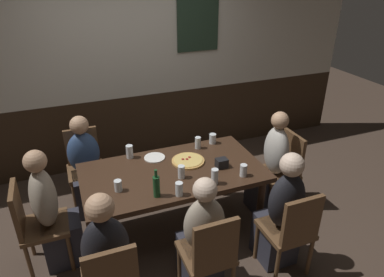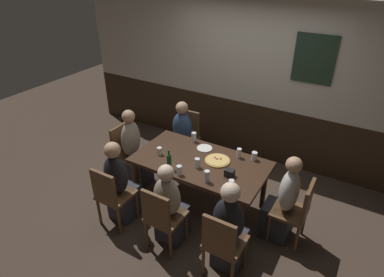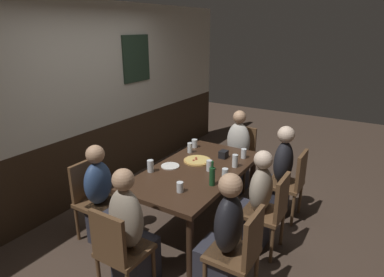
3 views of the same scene
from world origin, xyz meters
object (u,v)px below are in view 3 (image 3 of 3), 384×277
at_px(person_mid_near, 255,207).
at_px(beer_glass_tall, 180,188).
at_px(dining_table, 196,175).
at_px(beer_bottle_green, 212,176).
at_px(chair_head_west, 118,249).
at_px(chair_left_near, 240,250).
at_px(beer_glass_half, 209,166).
at_px(person_right_near, 278,178).
at_px(condiment_caddy, 223,154).
at_px(pint_glass_pale, 190,148).
at_px(person_head_east, 236,157).
at_px(tumbler_short, 235,162).
at_px(plate_white_large, 170,166).
at_px(tumbler_water, 244,154).
at_px(pint_glass_amber, 225,175).
at_px(highball_clear, 150,167).
at_px(chair_right_near, 291,181).
at_px(pint_glass_stout, 195,144).
at_px(person_head_west, 131,238).
at_px(person_left_far, 103,202).
at_px(pizza, 197,160).
at_px(chair_head_east, 241,153).
at_px(chair_left_far, 92,196).
at_px(chair_mid_near, 270,209).
at_px(person_left_near, 223,244).

relative_size(person_mid_near, beer_glass_tall, 10.76).
xyz_separation_m(dining_table, beer_bottle_green, (-0.26, -0.34, 0.18)).
relative_size(chair_head_west, chair_left_near, 1.00).
bearing_deg(beer_glass_half, beer_glass_tall, 179.49).
distance_m(person_right_near, condiment_caddy, 0.74).
bearing_deg(pint_glass_pale, dining_table, -139.79).
height_order(dining_table, person_head_east, person_head_east).
bearing_deg(tumbler_short, plate_white_large, 120.67).
height_order(person_mid_near, tumbler_water, person_mid_near).
relative_size(dining_table, pint_glass_amber, 13.86).
bearing_deg(highball_clear, beer_bottle_green, -84.35).
distance_m(chair_right_near, person_right_near, 0.16).
bearing_deg(beer_bottle_green, tumbler_short, -0.80).
bearing_deg(dining_table, pint_glass_stout, 32.95).
xyz_separation_m(chair_right_near, highball_clear, (-1.09, 1.28, 0.30)).
bearing_deg(person_head_west, pint_glass_amber, -20.66).
xyz_separation_m(beer_bottle_green, plate_white_large, (0.16, 0.63, -0.10)).
bearing_deg(beer_bottle_green, person_left_far, 115.42).
distance_m(pizza, tumbler_short, 0.46).
relative_size(pint_glass_amber, pint_glass_pale, 0.97).
height_order(person_head_west, pizza, person_head_west).
height_order(chair_head_east, chair_left_far, same).
relative_size(pint_glass_stout, beer_glass_tall, 1.07).
distance_m(person_head_east, person_left_far, 2.02).
distance_m(plate_white_large, condiment_caddy, 0.69).
distance_m(chair_head_west, tumbler_short, 1.63).
distance_m(highball_clear, plate_white_large, 0.26).
bearing_deg(person_mid_near, plate_white_large, 95.60).
height_order(beer_glass_tall, plate_white_large, beer_glass_tall).
xyz_separation_m(chair_head_east, chair_mid_near, (-1.28, -0.89, 0.00)).
bearing_deg(chair_mid_near, person_head_west, 141.67).
xyz_separation_m(person_right_near, person_head_west, (-1.88, 0.72, 0.00)).
xyz_separation_m(chair_head_east, person_mid_near, (-1.28, -0.72, -0.03)).
distance_m(chair_right_near, person_mid_near, 0.78).
xyz_separation_m(person_right_near, highball_clear, (-1.09, 1.12, 0.30)).
relative_size(chair_head_east, tumbler_short, 5.86).
height_order(person_head_west, condiment_caddy, person_head_west).
distance_m(person_head_west, plate_white_large, 1.09).
height_order(pizza, plate_white_large, pizza).
relative_size(person_left_far, pizza, 3.38).
distance_m(chair_left_near, person_head_west, 0.96).
relative_size(chair_head_east, person_left_near, 0.75).
height_order(chair_head_west, person_head_east, person_head_east).
height_order(chair_left_near, beer_bottle_green, beer_bottle_green).
bearing_deg(dining_table, person_head_west, 180.00).
bearing_deg(chair_mid_near, tumbler_water, 43.85).
height_order(pint_glass_stout, condiment_caddy, pint_glass_stout).
relative_size(chair_left_near, chair_left_far, 1.00).
xyz_separation_m(person_head_west, pizza, (1.32, 0.10, 0.25)).
relative_size(person_mid_near, pint_glass_pale, 8.62).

